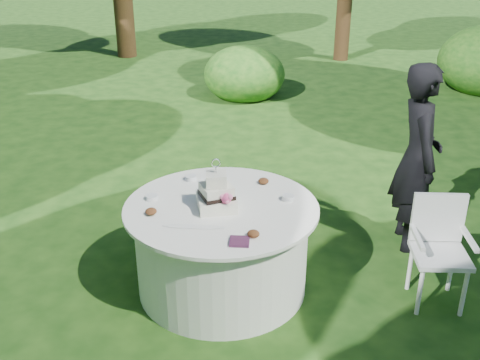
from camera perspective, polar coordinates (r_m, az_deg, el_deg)
name	(u,v)px	position (r m, az deg, el deg)	size (l,w,h in m)	color
ground	(222,286)	(4.87, -1.79, -10.70)	(80.00, 80.00, 0.00)	#14370F
napkins	(239,241)	(3.97, -0.06, -6.27)	(0.14, 0.14, 0.02)	#491F3C
feather_plume	(194,227)	(4.17, -4.69, -4.74)	(0.48, 0.07, 0.01)	silver
guest	(417,158)	(5.35, 17.57, 2.14)	(0.64, 0.42, 1.75)	black
table	(222,247)	(4.66, -1.85, -6.80)	(1.56, 1.56, 0.77)	silver
cake	(217,195)	(4.39, -2.37, -1.54)	(0.36, 0.36, 0.42)	white
chair	(439,242)	(4.74, 19.56, -5.95)	(0.44, 0.43, 0.89)	white
votives	(210,191)	(4.68, -3.10, -1.09)	(1.20, 0.50, 0.04)	silver
petal_cups	(223,207)	(4.40, -1.69, -2.76)	(0.94, 1.00, 0.05)	#562D16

